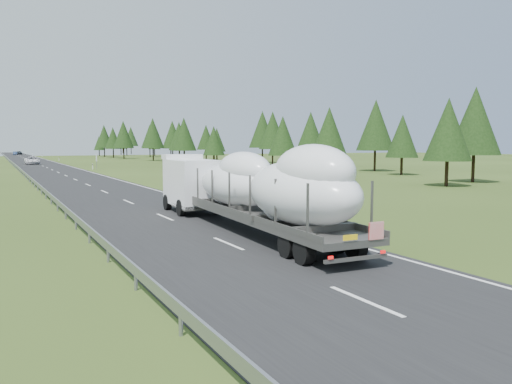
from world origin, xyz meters
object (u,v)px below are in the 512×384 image
highway_sign (97,159)px  boat_truck (249,186)px  distant_car_blue (15,153)px  distant_van (32,161)px  distant_car_dark (19,153)px

highway_sign → boat_truck: bearing=-94.1°
boat_truck → distant_car_blue: boat_truck is taller
distant_van → distant_car_blue: bearing=87.6°
boat_truck → distant_van: size_ratio=3.27×
boat_truck → distant_car_dark: boat_truck is taller
distant_car_dark → distant_car_blue: (-2.02, -8.76, -0.06)m
distant_car_blue → distant_van: bearing=-87.9°
highway_sign → distant_car_blue: bearing=93.2°
boat_truck → distant_car_dark: (-0.83, 218.35, -1.48)m
boat_truck → distant_car_dark: bearing=90.2°
distant_van → distant_car_dark: (2.75, 120.87, -0.04)m
boat_truck → distant_car_blue: (-2.85, 209.59, -1.54)m
highway_sign → distant_car_dark: bearing=92.2°
highway_sign → distant_van: bearing=106.4°
highway_sign → distant_car_dark: (-5.77, 149.78, -1.01)m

